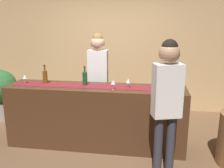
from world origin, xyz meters
TOP-DOWN VIEW (x-y plane):
  - ground_plane at (0.00, 0.00)m, footprint 10.00×10.00m
  - back_wall at (0.00, 1.90)m, footprint 6.00×0.12m
  - bar_counter at (0.00, 0.00)m, footprint 2.77×0.60m
  - counter_runner_cloth at (0.00, 0.00)m, footprint 2.63×0.28m
  - wine_bottle_clear at (0.96, 0.02)m, footprint 0.07×0.07m
  - wine_bottle_green at (-0.18, 0.05)m, footprint 0.07×0.07m
  - wine_bottle_amber at (-0.84, 0.07)m, footprint 0.07×0.07m
  - wine_glass_near_customer at (0.51, -0.01)m, footprint 0.07×0.07m
  - wine_glass_mid_counter at (0.30, -0.12)m, footprint 0.07×0.07m
  - wine_glass_far_end at (-1.17, 0.03)m, footprint 0.07×0.07m
  - bartender at (-0.08, 0.58)m, footprint 0.35×0.25m
  - customer_sipping at (1.03, -0.69)m, footprint 0.38×0.29m
  - potted_plant_tall at (-2.16, 0.81)m, footprint 0.70×0.70m

SIDE VIEW (x-z plane):
  - ground_plane at x=0.00m, z-range 0.00..0.00m
  - bar_counter at x=0.00m, z-range 0.00..0.98m
  - potted_plant_tall at x=-2.16m, z-range 0.08..1.10m
  - counter_runner_cloth at x=0.00m, z-range 0.98..0.98m
  - wine_glass_near_customer at x=0.51m, z-range 1.01..1.15m
  - wine_glass_mid_counter at x=0.30m, z-range 1.01..1.15m
  - wine_glass_far_end at x=-1.17m, z-range 1.01..1.15m
  - wine_bottle_clear at x=0.96m, z-range 0.94..1.24m
  - wine_bottle_green at x=-0.18m, z-range 0.94..1.24m
  - wine_bottle_amber at x=-0.84m, z-range 0.94..1.24m
  - bartender at x=-0.08m, z-range 0.22..1.97m
  - customer_sipping at x=1.03m, z-range 0.22..1.98m
  - back_wall at x=0.00m, z-range 0.00..2.90m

